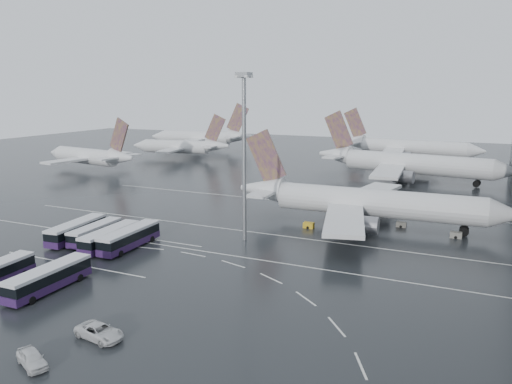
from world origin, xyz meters
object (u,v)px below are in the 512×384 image
at_px(bus_row_near_b, 95,232).
at_px(gse_cart_belly_b, 401,224).
at_px(airliner_gate_b, 406,164).
at_px(bus_row_far_c, 49,278).
at_px(bus_row_near_d, 129,238).
at_px(van_curve_a, 99,332).
at_px(jet_remote_far, 203,138).
at_px(bus_row_near_c, 110,237).
at_px(floodlight_mast, 244,137).
at_px(van_curve_b, 32,358).
at_px(airliner_gate_c, 405,147).
at_px(gse_cart_belly_c, 309,225).
at_px(airliner_main, 363,203).
at_px(jet_remote_west, 91,157).
at_px(jet_remote_mid, 182,147).
at_px(bus_row_near_a, 77,230).
at_px(gse_cart_belly_d, 456,235).

relative_size(bus_row_near_b, gse_cart_belly_b, 6.56).
bearing_deg(airliner_gate_b, bus_row_near_b, -107.78).
bearing_deg(bus_row_far_c, bus_row_near_d, 4.80).
xyz_separation_m(airliner_gate_b, van_curve_a, (-16.15, -114.11, -4.30)).
height_order(jet_remote_far, gse_cart_belly_b, jet_remote_far).
relative_size(bus_row_near_d, van_curve_a, 2.37).
xyz_separation_m(bus_row_near_c, floodlight_mast, (19.41, 13.50, 16.92)).
bearing_deg(floodlight_mast, van_curve_b, -90.83).
height_order(airliner_gate_c, bus_row_near_c, airliner_gate_c).
height_order(bus_row_near_b, gse_cart_belly_c, bus_row_near_b).
bearing_deg(airliner_main, bus_row_far_c, -123.41).
bearing_deg(jet_remote_west, bus_row_near_d, 145.39).
bearing_deg(jet_remote_mid, floodlight_mast, 119.39).
height_order(jet_remote_mid, jet_remote_far, jet_remote_far).
relative_size(jet_remote_far, bus_row_near_b, 3.91).
xyz_separation_m(bus_row_near_a, floodlight_mast, (27.79, 12.67, 16.87)).
bearing_deg(floodlight_mast, airliner_gate_c, 84.85).
relative_size(bus_row_near_a, floodlight_mast, 0.47).
bearing_deg(floodlight_mast, bus_row_near_c, -145.18).
xyz_separation_m(airliner_main, gse_cart_belly_b, (7.31, 2.14, -4.18)).
distance_m(airliner_gate_b, bus_row_near_d, 93.25).
xyz_separation_m(airliner_gate_c, bus_row_near_a, (-38.61, -132.76, -3.10)).
bearing_deg(bus_row_near_c, gse_cart_belly_b, -54.60).
height_order(airliner_gate_c, bus_row_near_a, airliner_gate_c).
distance_m(airliner_gate_b, bus_row_near_b, 95.96).
distance_m(floodlight_mast, gse_cart_belly_d, 43.05).
distance_m(bus_row_far_c, van_curve_b, 19.96).
xyz_separation_m(floodlight_mast, gse_cart_belly_b, (24.60, 20.84, -18.20)).
bearing_deg(van_curve_a, bus_row_near_d, 40.88).
xyz_separation_m(van_curve_a, gse_cart_belly_b, (23.06, 60.55, -0.30)).
xyz_separation_m(airliner_main, airliner_gate_c, (-6.48, 101.40, 0.26)).
xyz_separation_m(floodlight_mast, gse_cart_belly_d, (34.96, 17.36, -18.16)).
relative_size(bus_row_far_c, van_curve_a, 2.27).
xyz_separation_m(bus_row_near_d, van_curve_a, (17.56, -27.23, -1.05)).
relative_size(airliner_main, airliner_gate_c, 0.99).
height_order(bus_row_near_c, bus_row_far_c, bus_row_near_c).
relative_size(bus_row_far_c, gse_cart_belly_d, 6.47).
relative_size(airliner_gate_b, floodlight_mast, 1.98).
height_order(airliner_gate_b, gse_cart_belly_b, airliner_gate_b).
xyz_separation_m(airliner_gate_c, floodlight_mast, (-10.82, -120.09, 13.77)).
bearing_deg(bus_row_near_c, bus_row_far_c, -166.48).
xyz_separation_m(bus_row_far_c, gse_cart_belly_b, (38.67, 52.88, -1.28)).
bearing_deg(gse_cart_belly_c, bus_row_far_c, -116.44).
xyz_separation_m(airliner_gate_b, gse_cart_belly_d, (17.27, -57.04, -4.55)).
bearing_deg(bus_row_near_a, airliner_gate_b, -33.42).
height_order(airliner_gate_c, jet_remote_mid, airliner_gate_c).
bearing_deg(airliner_gate_b, jet_remote_west, -158.06).
bearing_deg(bus_row_far_c, floodlight_mast, -24.57).
bearing_deg(bus_row_near_c, van_curve_a, -143.92).
bearing_deg(van_curve_a, floodlight_mast, 10.29).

